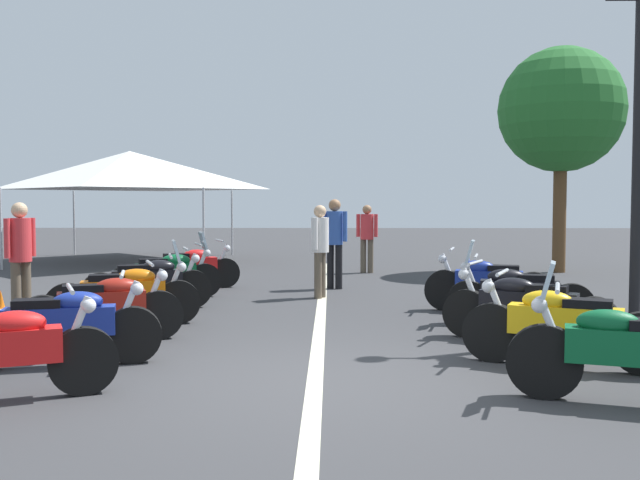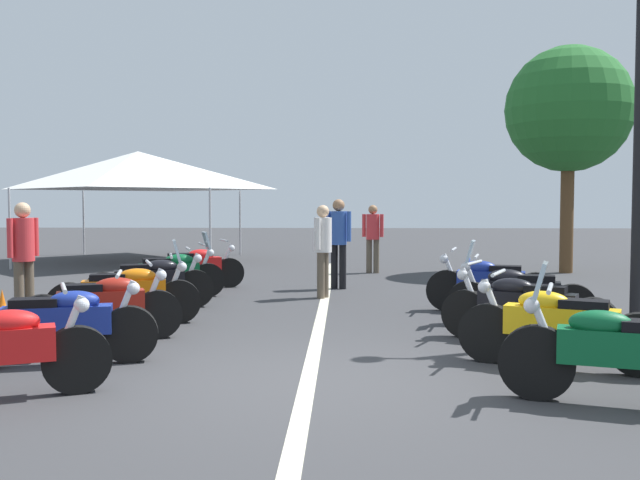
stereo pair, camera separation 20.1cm
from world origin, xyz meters
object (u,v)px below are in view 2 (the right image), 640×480
Objects in this scene: motorcycle_left_row_6 at (193,267)px; motorcycle_left_row_4 at (151,281)px; motorcycle_left_row_3 at (127,292)px; bystander_0 at (323,244)px; bystander_2 at (339,236)px; event_tent at (138,170)px; motorcycle_left_row_2 at (103,306)px; roadside_tree_0 at (569,110)px; motorcycle_left_row_1 at (59,324)px; motorcycle_right_row_0 at (619,352)px; bystander_3 at (23,250)px; motorcycle_right_row_1 at (559,325)px; motorcycle_right_row_4 at (489,283)px; motorcycle_right_row_2 at (525,307)px; bystander_1 at (373,233)px; motorcycle_left_row_5 at (171,273)px; motorcycle_right_row_3 at (518,294)px; traffic_cone_0 at (3,314)px.

motorcycle_left_row_4 is at bearing -114.98° from motorcycle_left_row_6.
bystander_0 is (2.92, -2.68, 0.52)m from motorcycle_left_row_3.
event_tent reaches higher than bystander_2.
bystander_0 is 0.94× the size of bystander_2.
motorcycle_left_row_2 is 12.75m from roadside_tree_0.
motorcycle_right_row_0 reaches higher than motorcycle_left_row_1.
bystander_3 is (4.35, 7.12, 0.55)m from motorcycle_right_row_0.
motorcycle_right_row_0 is 1.37m from motorcycle_right_row_1.
motorcycle_left_row_1 is 3.98m from motorcycle_left_row_4.
motorcycle_right_row_4 is at bearing -138.45° from event_tent.
motorcycle_right_row_2 is at bearing 144.57° from bystander_0.
bystander_1 is (11.32, 1.64, 0.50)m from motorcycle_right_row_0.
motorcycle_left_row_6 is at bearing 69.51° from motorcycle_left_row_4.
motorcycle_right_row_3 reaches higher than motorcycle_left_row_5.
bystander_2 is at bearing -137.36° from event_tent.
traffic_cone_0 is (0.23, 6.66, -0.16)m from motorcycle_right_row_2.
motorcycle_left_row_4 is at bearing 12.62° from motorcycle_right_row_4.
motorcycle_left_row_3 reaches higher than motorcycle_right_row_1.
event_tent reaches higher than motorcycle_right_row_0.
motorcycle_right_row_4 is (2.52, -5.29, 0.01)m from motorcycle_left_row_2.
motorcycle_right_row_4 reaches higher than motorcycle_right_row_1.
bystander_3 is 0.32× the size of roadside_tree_0.
event_tent reaches higher than traffic_cone_0.
motorcycle_left_row_4 is 0.37× the size of roadside_tree_0.
bystander_3 is at bearing 125.07° from roadside_tree_0.
event_tent is (14.52, 8.34, 2.18)m from motorcycle_right_row_0.
motorcycle_left_row_2 is 5.39m from motorcycle_right_row_1.
motorcycle_right_row_3 reaches higher than motorcycle_left_row_6.
bystander_1 is 0.30× the size of roadside_tree_0.
motorcycle_left_row_3 is at bearing -1.43° from motorcycle_right_row_1.
motorcycle_right_row_0 is at bearing 117.40° from motorcycle_right_row_1.
motorcycle_left_row_6 is (5.36, 0.02, -0.00)m from motorcycle_left_row_2.
traffic_cone_0 is 9.83m from bystander_1.
motorcycle_left_row_2 is 0.96× the size of motorcycle_right_row_3.
motorcycle_right_row_3 is 13.74m from event_tent.
bystander_1 is (8.37, -5.12, 0.68)m from traffic_cone_0.
bystander_2 is at bearing -47.30° from motorcycle_right_row_1.
motorcycle_left_row_2 is 0.35× the size of roadside_tree_0.
motorcycle_left_row_2 is at bearing 136.50° from roadside_tree_0.
bystander_0 is (5.39, 2.63, 0.53)m from motorcycle_right_row_1.
motorcycle_right_row_3 is at bearing 110.36° from motorcycle_right_row_4.
motorcycle_left_row_5 is at bearing 71.49° from motorcycle_left_row_4.
bystander_1 reaches higher than motorcycle_left_row_5.
event_tent reaches higher than motorcycle_left_row_1.
bystander_2 is (0.12, -2.91, 0.61)m from motorcycle_left_row_6.
motorcycle_right_row_4 is (5.16, 0.05, -0.01)m from motorcycle_right_row_0.
motorcycle_left_row_6 is 6.81m from motorcycle_right_row_3.
bystander_1 reaches higher than motorcycle_right_row_0.
bystander_0 is at bearing 49.61° from motorcycle_left_row_1.
motorcycle_right_row_3 is at bearing 24.48° from bystander_3.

